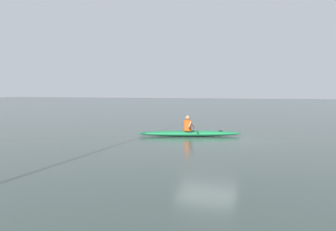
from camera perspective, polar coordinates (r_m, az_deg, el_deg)
ground_plane at (r=15.59m, az=6.17°, el=-3.78°), size 160.00×160.00×0.00m
kayak at (r=16.63m, az=3.43°, el=-2.83°), size 4.70×2.14×0.25m
kayaker at (r=16.58m, az=3.20°, el=-1.40°), size 0.81×2.34×0.70m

